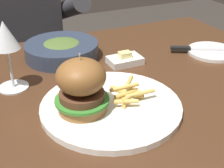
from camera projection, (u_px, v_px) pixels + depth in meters
dining_table at (94, 120)px, 0.83m from camera, size 1.18×0.77×0.74m
main_plate at (110, 106)px, 0.69m from camera, size 0.31×0.31×0.01m
burger_sandwich at (81, 86)px, 0.64m from camera, size 0.12×0.12×0.13m
fries_pile at (128, 93)px, 0.70m from camera, size 0.10×0.10×0.03m
wine_glass at (5, 40)px, 0.71m from camera, size 0.07×0.07×0.17m
bread_plate at (212, 52)px, 0.96m from camera, size 0.15×0.15×0.01m
table_knife at (196, 49)px, 0.96m from camera, size 0.18×0.10×0.01m
butter_dish at (125, 60)px, 0.89m from camera, size 0.10×0.06×0.04m
soup_bowl at (62, 49)px, 0.93m from camera, size 0.22×0.22×0.05m
diner_person at (19, 59)px, 1.36m from camera, size 0.51×0.36×1.18m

